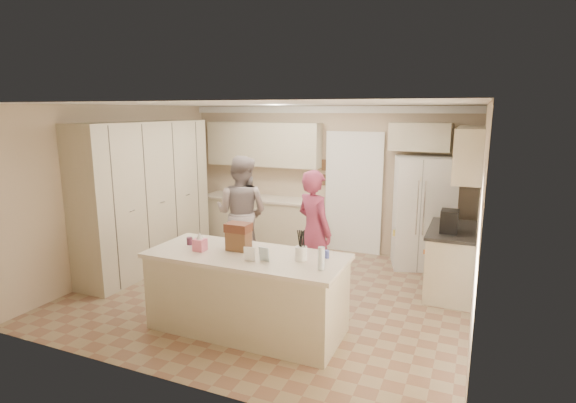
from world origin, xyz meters
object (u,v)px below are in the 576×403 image
at_px(dollhouse_body, 239,241).
at_px(teen_boy, 242,213).
at_px(tissue_box, 200,245).
at_px(utensil_crock, 301,253).
at_px(island_base, 247,294).
at_px(teen_girl, 314,231).
at_px(refrigerator, 423,213).
at_px(coffee_maker, 449,221).

height_order(dollhouse_body, teen_boy, teen_boy).
bearing_deg(tissue_box, dollhouse_body, 26.57).
relative_size(dollhouse_body, teen_boy, 0.14).
distance_m(utensil_crock, dollhouse_body, 0.80).
xyz_separation_m(island_base, teen_girl, (0.31, 1.42, 0.42)).
bearing_deg(refrigerator, teen_girl, -143.11).
xyz_separation_m(island_base, dollhouse_body, (-0.15, 0.10, 0.60)).
distance_m(coffee_maker, dollhouse_body, 2.84).
height_order(teen_boy, teen_girl, teen_boy).
relative_size(coffee_maker, island_base, 0.14).
height_order(coffee_maker, teen_boy, teen_boy).
bearing_deg(teen_girl, utensil_crock, 134.49).
bearing_deg(utensil_crock, coffee_maker, 52.88).
distance_m(refrigerator, teen_girl, 2.07).
bearing_deg(dollhouse_body, refrigerator, 59.54).
relative_size(refrigerator, dollhouse_body, 6.92).
bearing_deg(tissue_box, coffee_maker, 37.57).
distance_m(coffee_maker, island_base, 2.87).
distance_m(utensil_crock, teen_girl, 1.42).
relative_size(refrigerator, utensil_crock, 12.00).
distance_m(island_base, dollhouse_body, 0.62).
bearing_deg(tissue_box, teen_girl, 60.59).
height_order(refrigerator, island_base, refrigerator).
xyz_separation_m(utensil_crock, teen_boy, (-1.70, 1.75, -0.08)).
bearing_deg(island_base, coffee_maker, 42.83).
relative_size(refrigerator, teen_boy, 0.98).
height_order(coffee_maker, teen_girl, teen_girl).
relative_size(island_base, teen_girl, 1.27).
distance_m(teen_boy, teen_girl, 1.42).
xyz_separation_m(dollhouse_body, teen_boy, (-0.90, 1.70, -0.12)).
xyz_separation_m(coffee_maker, utensil_crock, (-1.40, -1.85, -0.07)).
xyz_separation_m(teen_boy, teen_girl, (1.36, -0.38, -0.05)).
bearing_deg(coffee_maker, dollhouse_body, -140.71).
bearing_deg(island_base, refrigerator, 62.54).
bearing_deg(teen_boy, tissue_box, 103.04).
bearing_deg(island_base, utensil_crock, 4.40).
distance_m(refrigerator, coffee_maker, 1.25).
bearing_deg(utensil_crock, teen_boy, 134.15).
height_order(utensil_crock, tissue_box, utensil_crock).
distance_m(dollhouse_body, teen_boy, 1.93).
height_order(dollhouse_body, teen_girl, teen_girl).
bearing_deg(utensil_crock, refrigerator, 72.68).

